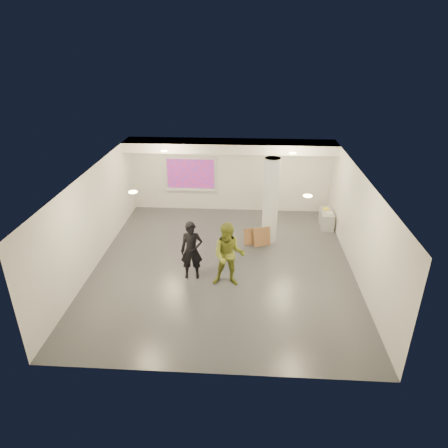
# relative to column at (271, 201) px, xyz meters

# --- Properties ---
(floor) EXTENTS (8.00, 9.00, 0.01)m
(floor) POSITION_rel_column_xyz_m (-1.50, -1.80, -1.50)
(floor) COLOR #373A3F
(floor) RESTS_ON ground
(ceiling) EXTENTS (8.00, 9.00, 0.01)m
(ceiling) POSITION_rel_column_xyz_m (-1.50, -1.80, 1.50)
(ceiling) COLOR white
(ceiling) RESTS_ON floor
(wall_back) EXTENTS (8.00, 0.01, 3.00)m
(wall_back) POSITION_rel_column_xyz_m (-1.50, 2.70, 0.00)
(wall_back) COLOR silver
(wall_back) RESTS_ON floor
(wall_front) EXTENTS (8.00, 0.01, 3.00)m
(wall_front) POSITION_rel_column_xyz_m (-1.50, -6.30, 0.00)
(wall_front) COLOR silver
(wall_front) RESTS_ON floor
(wall_left) EXTENTS (0.01, 9.00, 3.00)m
(wall_left) POSITION_rel_column_xyz_m (-5.50, -1.80, 0.00)
(wall_left) COLOR silver
(wall_left) RESTS_ON floor
(wall_right) EXTENTS (0.01, 9.00, 3.00)m
(wall_right) POSITION_rel_column_xyz_m (2.50, -1.80, 0.00)
(wall_right) COLOR silver
(wall_right) RESTS_ON floor
(soffit_band) EXTENTS (8.00, 1.10, 0.36)m
(soffit_band) POSITION_rel_column_xyz_m (-1.50, 2.15, 1.32)
(soffit_band) COLOR white
(soffit_band) RESTS_ON ceiling
(downlight_nw) EXTENTS (0.22, 0.22, 0.02)m
(downlight_nw) POSITION_rel_column_xyz_m (-3.70, 0.70, 1.48)
(downlight_nw) COLOR #F2E58E
(downlight_nw) RESTS_ON ceiling
(downlight_ne) EXTENTS (0.22, 0.22, 0.02)m
(downlight_ne) POSITION_rel_column_xyz_m (0.70, 0.70, 1.48)
(downlight_ne) COLOR #F2E58E
(downlight_ne) RESTS_ON ceiling
(downlight_sw) EXTENTS (0.22, 0.22, 0.02)m
(downlight_sw) POSITION_rel_column_xyz_m (-3.70, -3.30, 1.48)
(downlight_sw) COLOR #F2E58E
(downlight_sw) RESTS_ON ceiling
(downlight_se) EXTENTS (0.22, 0.22, 0.02)m
(downlight_se) POSITION_rel_column_xyz_m (0.70, -3.30, 1.48)
(downlight_se) COLOR #F2E58E
(downlight_se) RESTS_ON ceiling
(column) EXTENTS (0.52, 0.52, 3.00)m
(column) POSITION_rel_column_xyz_m (0.00, 0.00, 0.00)
(column) COLOR white
(column) RESTS_ON floor
(projection_screen) EXTENTS (2.10, 0.13, 1.42)m
(projection_screen) POSITION_rel_column_xyz_m (-3.10, 2.65, 0.03)
(projection_screen) COLOR silver
(projection_screen) RESTS_ON wall_back
(credenza) EXTENTS (0.47, 1.07, 0.62)m
(credenza) POSITION_rel_column_xyz_m (2.22, 1.29, -1.19)
(credenza) COLOR #999B9D
(credenza) RESTS_ON floor
(papers_stack) EXTENTS (0.27, 0.32, 0.02)m
(papers_stack) POSITION_rel_column_xyz_m (2.27, 1.16, -0.87)
(papers_stack) COLOR silver
(papers_stack) RESTS_ON credenza
(postit_pad) EXTENTS (0.27, 0.33, 0.03)m
(postit_pad) POSITION_rel_column_xyz_m (2.20, 1.49, -0.87)
(postit_pad) COLOR yellow
(postit_pad) RESTS_ON credenza
(cardboard_back) EXTENTS (0.62, 0.39, 0.66)m
(cardboard_back) POSITION_rel_column_xyz_m (-0.26, -0.40, -1.17)
(cardboard_back) COLOR brown
(cardboard_back) RESTS_ON floor
(cardboard_front) EXTENTS (0.57, 0.36, 0.57)m
(cardboard_front) POSITION_rel_column_xyz_m (-0.62, -0.30, -1.22)
(cardboard_front) COLOR brown
(cardboard_front) RESTS_ON floor
(woman) EXTENTS (0.69, 0.48, 1.79)m
(woman) POSITION_rel_column_xyz_m (-2.38, -2.53, -0.61)
(woman) COLOR black
(woman) RESTS_ON floor
(man) EXTENTS (0.95, 0.75, 1.94)m
(man) POSITION_rel_column_xyz_m (-1.27, -2.85, -0.53)
(man) COLOR olive
(man) RESTS_ON floor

